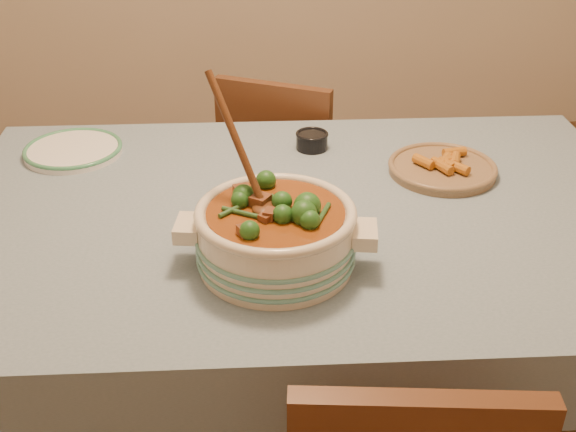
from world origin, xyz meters
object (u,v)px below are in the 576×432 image
object	(u,v)px
fried_plate	(442,166)
chair_far	(284,173)
condiment_bowl	(312,140)
white_plate	(73,150)
stew_casserole	(275,231)
dining_table	(302,242)

from	to	relation	value
fried_plate	chair_far	bearing A→B (deg)	123.38
chair_far	condiment_bowl	bearing A→B (deg)	121.69
condiment_bowl	fried_plate	size ratio (longest dim) A/B	0.30
condiment_bowl	chair_far	distance (m)	0.52
white_plate	fried_plate	xyz separation A→B (m)	(0.98, -0.17, 0.01)
white_plate	fried_plate	bearing A→B (deg)	-9.73
white_plate	condiment_bowl	distance (m)	0.65
stew_casserole	fried_plate	xyz separation A→B (m)	(0.45, 0.40, -0.06)
dining_table	chair_far	world-z (taller)	chair_far
stew_casserole	white_plate	bearing A→B (deg)	133.09
stew_casserole	fried_plate	world-z (taller)	stew_casserole
fried_plate	chair_far	distance (m)	0.76
white_plate	chair_far	xyz separation A→B (m)	(0.60, 0.41, -0.30)
fried_plate	chair_far	size ratio (longest dim) A/B	0.40
chair_far	white_plate	bearing A→B (deg)	58.48
stew_casserole	condiment_bowl	size ratio (longest dim) A/B	4.17
dining_table	white_plate	size ratio (longest dim) A/B	5.10
dining_table	stew_casserole	bearing A→B (deg)	-107.28
white_plate	stew_casserole	bearing A→B (deg)	-46.91
condiment_bowl	chair_far	xyz separation A→B (m)	(-0.06, 0.41, -0.31)
dining_table	condiment_bowl	bearing A→B (deg)	81.46
stew_casserole	chair_far	xyz separation A→B (m)	(0.06, 0.98, -0.37)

